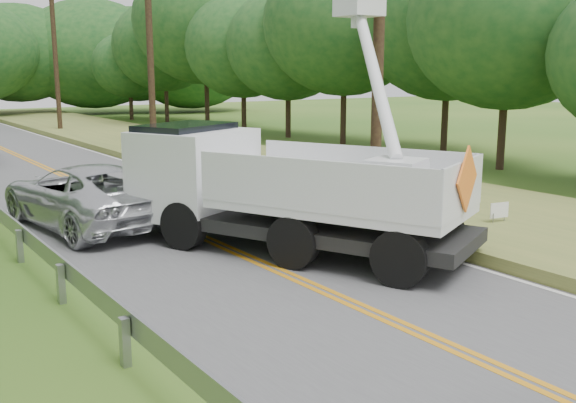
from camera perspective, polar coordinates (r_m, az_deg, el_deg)
ground at (r=9.03m, az=23.23°, el=-15.69°), size 140.00×140.00×0.00m
road at (r=19.79m, az=-13.36°, el=-0.48°), size 7.20×96.00×0.03m
utility_poles at (r=24.30m, az=-5.35°, el=14.40°), size 1.60×43.30×10.00m
tall_grass_verge at (r=23.25m, az=3.09°, el=1.91°), size 7.00×96.00×0.30m
treeline_right at (r=37.85m, az=1.54°, el=14.60°), size 11.72×52.03×11.82m
bucket_truck at (r=14.97m, az=-2.39°, el=2.56°), size 6.43×8.13×7.48m
suv_silver at (r=17.54m, az=-17.26°, el=0.55°), size 3.38×6.11×1.62m
yard_sign at (r=16.86m, az=18.02°, el=-0.83°), size 0.54×0.14×0.79m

